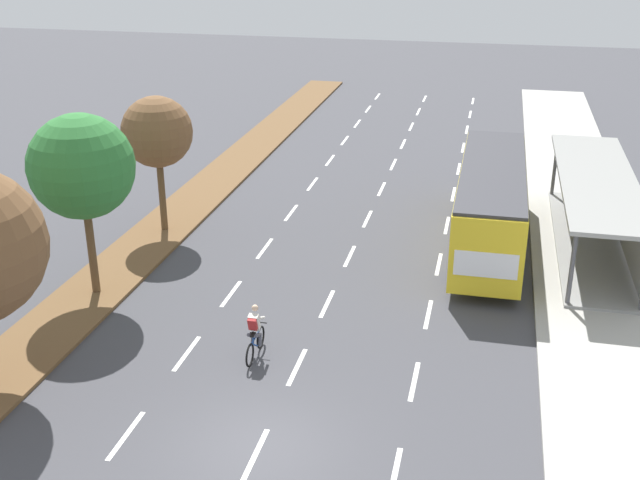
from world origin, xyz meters
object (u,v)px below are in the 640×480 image
median_tree_second (81,167)px  median_tree_third (157,132)px  bus_shelter (601,205)px  cyclist (255,334)px  bus (491,198)px

median_tree_second → median_tree_third: 6.10m
bus_shelter → median_tree_second: 19.73m
cyclist → median_tree_second: bearing=157.3°
cyclist → bus_shelter: bearing=45.5°
bus → median_tree_second: bearing=-150.8°
bus → cyclist: size_ratio=6.20×
bus → cyclist: 12.34m
median_tree_third → bus_shelter: bearing=7.0°
median_tree_third → median_tree_second: bearing=-89.8°
bus → median_tree_third: size_ratio=1.99×
bus_shelter → bus: bearing=-169.8°
bus_shelter → median_tree_second: bearing=-154.9°
bus → median_tree_second: median_tree_second is taller
bus → median_tree_third: median_tree_third is taller
bus_shelter → median_tree_second: (-17.68, -8.27, 2.84)m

